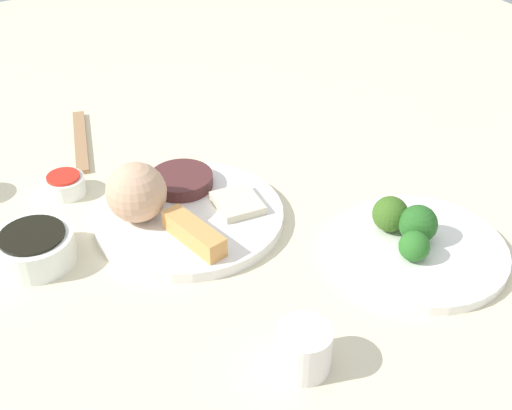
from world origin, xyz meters
name	(u,v)px	position (x,y,z in m)	size (l,w,h in m)	color
tabletop	(197,217)	(0.00, 0.00, 0.01)	(2.20, 2.20, 0.02)	beige
main_plate	(189,216)	(-0.02, 0.02, 0.03)	(0.27, 0.27, 0.02)	white
rice_scoop	(136,192)	(0.01, 0.08, 0.08)	(0.08, 0.08, 0.08)	tan
spring_roll	(194,233)	(-0.08, 0.04, 0.05)	(0.11, 0.03, 0.03)	#DA974F
crab_rangoon_wonton	(237,203)	(-0.04, -0.05, 0.04)	(0.07, 0.06, 0.01)	beige
stir_fry_heap	(184,180)	(0.05, 0.00, 0.05)	(0.09, 0.09, 0.02)	#4F2626
broccoli_plate	(418,250)	(-0.23, -0.22, 0.03)	(0.23, 0.23, 0.01)	white
broccoli_floret_0	(414,246)	(-0.25, -0.19, 0.05)	(0.04, 0.04, 0.04)	#2A6B24
broccoli_floret_1	(418,224)	(-0.22, -0.22, 0.06)	(0.05, 0.05, 0.05)	#266021
broccoli_floret_2	(390,214)	(-0.18, -0.21, 0.06)	(0.05, 0.05, 0.05)	#3A641F
soy_sauce_bowl	(34,247)	(0.00, 0.23, 0.04)	(0.10, 0.10, 0.04)	white
soy_sauce_bowl_liquid	(31,233)	(0.00, 0.23, 0.06)	(0.08, 0.08, 0.00)	black
sauce_ramekin_sweet_and_sour	(65,186)	(0.14, 0.15, 0.03)	(0.06, 0.06, 0.03)	white
sauce_ramekin_sweet_and_sour_liquid	(63,177)	(0.14, 0.15, 0.05)	(0.05, 0.05, 0.00)	red
teacup	(304,349)	(-0.32, 0.02, 0.05)	(0.06, 0.06, 0.05)	white
chopsticks_pair	(81,141)	(0.28, 0.09, 0.02)	(0.21, 0.02, 0.01)	#A0754E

